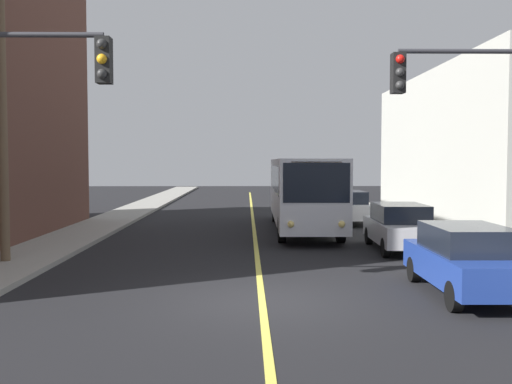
# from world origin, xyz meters

# --- Properties ---
(ground_plane) EXTENTS (120.00, 120.00, 0.00)m
(ground_plane) POSITION_xyz_m (0.00, 0.00, 0.00)
(ground_plane) COLOR black
(sidewalk_left) EXTENTS (2.50, 90.00, 0.15)m
(sidewalk_left) POSITION_xyz_m (-7.25, 10.00, 0.07)
(sidewalk_left) COLOR gray
(sidewalk_left) RESTS_ON ground
(sidewalk_right) EXTENTS (2.50, 90.00, 0.15)m
(sidewalk_right) POSITION_xyz_m (7.25, 10.00, 0.07)
(sidewalk_right) COLOR gray
(sidewalk_right) RESTS_ON ground
(lane_stripe_center) EXTENTS (0.16, 60.00, 0.01)m
(lane_stripe_center) POSITION_xyz_m (0.00, 15.00, 0.01)
(lane_stripe_center) COLOR #D8CC4C
(lane_stripe_center) RESTS_ON ground
(city_bus) EXTENTS (2.74, 12.19, 3.20)m
(city_bus) POSITION_xyz_m (2.20, 13.49, 1.82)
(city_bus) COLOR silver
(city_bus) RESTS_ON ground
(parked_car_blue) EXTENTS (1.86, 4.42, 1.62)m
(parked_car_blue) POSITION_xyz_m (4.76, 0.51, 0.84)
(parked_car_blue) COLOR navy
(parked_car_blue) RESTS_ON ground
(parked_car_silver) EXTENTS (1.93, 4.45, 1.62)m
(parked_car_silver) POSITION_xyz_m (4.99, 7.28, 0.84)
(parked_car_silver) COLOR #B7B7BC
(parked_car_silver) RESTS_ON ground
(parked_car_white) EXTENTS (1.86, 4.42, 1.62)m
(parked_car_white) POSITION_xyz_m (4.70, 16.14, 0.84)
(parked_car_white) COLOR silver
(parked_car_white) RESTS_ON ground
(utility_pole_near) EXTENTS (2.40, 0.28, 9.73)m
(utility_pole_near) POSITION_xyz_m (-7.52, 4.52, 5.51)
(utility_pole_near) COLOR brown
(utility_pole_near) RESTS_ON sidewalk_left
(traffic_signal_left_corner) EXTENTS (3.75, 0.48, 6.00)m
(traffic_signal_left_corner) POSITION_xyz_m (-5.41, 0.08, 4.30)
(traffic_signal_left_corner) COLOR #2D2D33
(traffic_signal_left_corner) RESTS_ON sidewalk_left
(traffic_signal_right_corner) EXTENTS (3.75, 0.48, 6.00)m
(traffic_signal_right_corner) POSITION_xyz_m (5.41, 1.83, 4.30)
(traffic_signal_right_corner) COLOR #2D2D33
(traffic_signal_right_corner) RESTS_ON sidewalk_right
(fire_hydrant) EXTENTS (0.44, 0.26, 0.84)m
(fire_hydrant) POSITION_xyz_m (6.85, 3.31, 0.58)
(fire_hydrant) COLOR red
(fire_hydrant) RESTS_ON sidewalk_right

